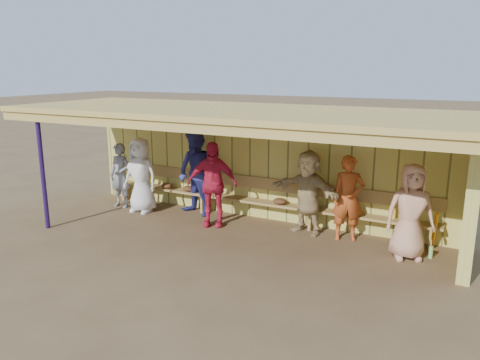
% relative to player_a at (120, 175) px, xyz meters
% --- Properties ---
extents(ground, '(90.00, 90.00, 0.00)m').
position_rel_player_a_xyz_m(ground, '(3.27, -0.50, -0.77)').
color(ground, brown).
rests_on(ground, ground).
extents(player_a, '(0.57, 0.38, 1.53)m').
position_rel_player_a_xyz_m(player_a, '(0.00, 0.00, 0.00)').
color(player_a, gray).
rests_on(player_a, ground).
extents(player_b, '(0.86, 0.58, 1.72)m').
position_rel_player_a_xyz_m(player_b, '(0.69, -0.09, 0.10)').
color(player_b, white).
rests_on(player_b, ground).
extents(player_c, '(1.09, 0.94, 1.91)m').
position_rel_player_a_xyz_m(player_c, '(1.94, 0.31, 0.19)').
color(player_c, navy).
rests_on(player_c, ground).
extents(player_d, '(1.13, 0.77, 1.79)m').
position_rel_player_a_xyz_m(player_d, '(2.63, -0.17, 0.13)').
color(player_d, red).
rests_on(player_d, ground).
extents(player_f, '(1.65, 0.92, 1.69)m').
position_rel_player_a_xyz_m(player_f, '(4.55, 0.31, 0.08)').
color(player_f, tan).
rests_on(player_f, ground).
extents(player_g, '(0.70, 0.58, 1.65)m').
position_rel_player_a_xyz_m(player_g, '(5.36, 0.31, 0.06)').
color(player_g, '#B04B1C').
rests_on(player_g, ground).
extents(player_h, '(0.97, 0.82, 1.68)m').
position_rel_player_a_xyz_m(player_h, '(6.55, -0.11, 0.08)').
color(player_h, tan).
rests_on(player_h, ground).
extents(dugout_structure, '(8.80, 3.20, 2.50)m').
position_rel_player_a_xyz_m(dugout_structure, '(3.66, 0.18, 0.93)').
color(dugout_structure, '#CCBE57').
rests_on(dugout_structure, ground).
extents(bench, '(7.60, 0.34, 0.93)m').
position_rel_player_a_xyz_m(bench, '(3.27, 0.61, -0.24)').
color(bench, '#AD8A4A').
rests_on(bench, ground).
extents(dugout_equipment, '(6.16, 0.62, 0.80)m').
position_rel_player_a_xyz_m(dugout_equipment, '(3.03, 0.48, -0.28)').
color(dugout_equipment, orange).
rests_on(dugout_equipment, ground).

